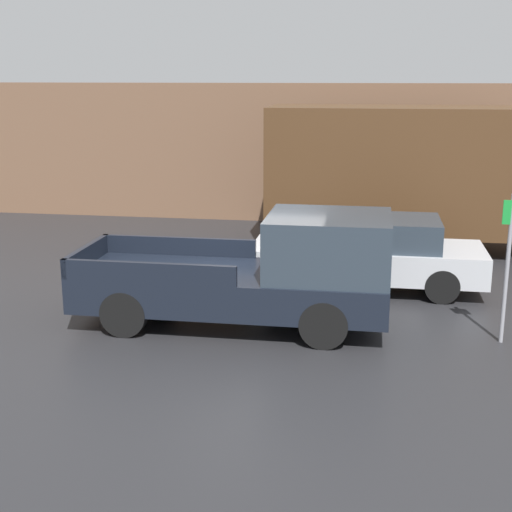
% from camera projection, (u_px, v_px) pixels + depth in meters
% --- Properties ---
extents(ground_plane, '(60.00, 60.00, 0.00)m').
position_uv_depth(ground_plane, '(255.00, 311.00, 13.69)').
color(ground_plane, '#232326').
extents(building_wall, '(28.00, 0.15, 4.18)m').
position_uv_depth(building_wall, '(302.00, 154.00, 21.55)').
color(building_wall, brown).
rests_on(building_wall, ground).
extents(pickup_truck, '(5.56, 2.08, 2.07)m').
position_uv_depth(pickup_truck, '(262.00, 274.00, 12.68)').
color(pickup_truck, black).
rests_on(pickup_truck, ground).
extents(car, '(4.82, 1.87, 1.53)m').
position_uv_depth(car, '(369.00, 252.00, 15.02)').
color(car, '#B7BABF').
rests_on(car, ground).
extents(delivery_truck, '(8.16, 2.54, 3.64)m').
position_uv_depth(delivery_truck, '(413.00, 174.00, 18.26)').
color(delivery_truck, '#472D19').
rests_on(delivery_truck, ground).
extents(parking_sign, '(0.30, 0.07, 2.55)m').
position_uv_depth(parking_sign, '(508.00, 261.00, 11.76)').
color(parking_sign, gray).
rests_on(parking_sign, ground).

